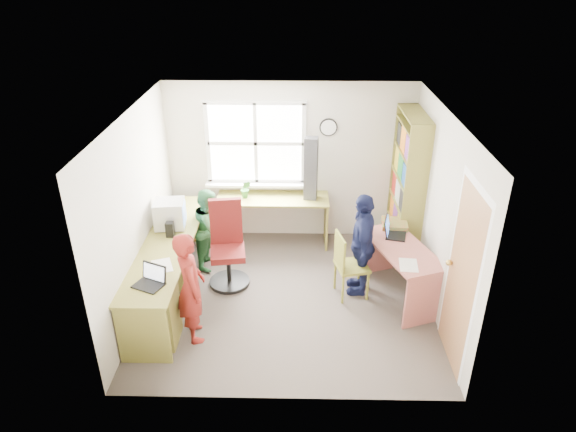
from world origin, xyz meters
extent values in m
cube|color=#443B35|center=(0.00, 0.00, -0.01)|extent=(3.60, 3.40, 0.02)
cube|color=white|center=(0.00, 0.00, 2.41)|extent=(3.60, 3.40, 0.02)
cube|color=beige|center=(0.00, 1.71, 1.20)|extent=(3.60, 0.02, 2.40)
cube|color=beige|center=(0.00, -1.71, 1.20)|extent=(3.60, 0.02, 2.40)
cube|color=beige|center=(-1.81, 0.00, 1.20)|extent=(0.02, 3.40, 2.40)
cube|color=beige|center=(1.81, 0.00, 1.20)|extent=(0.02, 3.40, 2.40)
cube|color=white|center=(-0.50, 1.69, 1.50)|extent=(1.40, 0.01, 1.20)
cube|color=white|center=(-0.50, 1.68, 1.50)|extent=(1.48, 0.04, 1.28)
cube|color=#A57247|center=(1.79, -1.05, 1.00)|extent=(0.02, 0.82, 2.00)
sphere|color=gold|center=(1.75, -0.72, 1.00)|extent=(0.07, 0.07, 0.07)
cylinder|color=black|center=(0.55, 1.68, 1.75)|extent=(0.26, 0.03, 0.26)
cylinder|color=white|center=(0.55, 1.66, 1.75)|extent=(0.22, 0.01, 0.22)
cube|color=olive|center=(-1.50, 0.10, 0.73)|extent=(0.60, 2.70, 0.03)
cube|color=olive|center=(-0.25, 1.42, 0.73)|extent=(1.65, 0.56, 0.03)
cube|color=olive|center=(-1.50, 0.10, 0.36)|extent=(0.56, 0.03, 0.72)
cube|color=olive|center=(-1.50, -1.22, 0.36)|extent=(0.56, 0.03, 0.72)
cube|color=olive|center=(-1.50, 1.42, 0.36)|extent=(0.56, 0.03, 0.72)
cube|color=olive|center=(0.55, 1.42, 0.36)|extent=(0.03, 0.52, 0.72)
cube|color=olive|center=(-1.50, -0.85, 0.36)|extent=(0.54, 0.45, 0.72)
cube|color=#BA665D|center=(1.41, 0.06, 0.71)|extent=(0.97, 1.38, 0.03)
cube|color=#BA665D|center=(1.62, -0.51, 0.35)|extent=(0.52, 0.21, 0.70)
cube|color=#BA665D|center=(1.21, 0.63, 0.35)|extent=(0.52, 0.21, 0.70)
cube|color=olive|center=(1.65, 0.68, 1.05)|extent=(0.30, 0.02, 2.10)
cube|color=olive|center=(1.65, 1.68, 1.05)|extent=(0.30, 0.02, 2.10)
cube|color=olive|center=(1.65, 1.18, 2.09)|extent=(0.30, 1.00, 0.02)
cube|color=olive|center=(1.65, 1.18, 0.06)|extent=(0.30, 1.00, 0.02)
cube|color=olive|center=(1.65, 1.18, 0.42)|extent=(0.30, 1.00, 0.02)
cube|color=olive|center=(1.65, 1.18, 0.80)|extent=(0.30, 1.00, 0.02)
cube|color=olive|center=(1.65, 1.18, 1.18)|extent=(0.30, 1.00, 0.02)
cube|color=olive|center=(1.65, 1.18, 1.56)|extent=(0.30, 1.00, 0.02)
cube|color=olive|center=(1.65, 1.18, 1.94)|extent=(0.30, 1.00, 0.02)
cube|color=red|center=(1.65, 0.88, 0.21)|extent=(0.25, 0.28, 0.27)
cube|color=#1A4B9D|center=(1.65, 1.20, 0.21)|extent=(0.25, 0.30, 0.29)
cube|color=#1F8337|center=(1.65, 1.50, 0.22)|extent=(0.25, 0.26, 0.30)
cube|color=gold|center=(1.65, 0.88, 0.58)|extent=(0.25, 0.28, 0.30)
cube|color=#783483|center=(1.65, 1.20, 0.59)|extent=(0.25, 0.30, 0.32)
cube|color=orange|center=(1.65, 1.50, 0.57)|extent=(0.25, 0.26, 0.29)
cube|color=#272727|center=(1.65, 0.88, 0.97)|extent=(0.25, 0.28, 0.32)
cube|color=silver|center=(1.65, 1.20, 0.95)|extent=(0.25, 0.30, 0.29)
cube|color=red|center=(1.65, 1.50, 0.96)|extent=(0.25, 0.26, 0.30)
cube|color=#1A4B9D|center=(1.65, 0.88, 1.33)|extent=(0.25, 0.28, 0.29)
cube|color=#1F8337|center=(1.65, 1.20, 1.34)|extent=(0.25, 0.30, 0.30)
cube|color=gold|center=(1.65, 1.50, 1.35)|extent=(0.25, 0.26, 0.32)
cube|color=#783483|center=(1.65, 0.88, 1.72)|extent=(0.25, 0.28, 0.30)
cube|color=orange|center=(1.65, 1.20, 1.73)|extent=(0.25, 0.30, 0.32)
cube|color=#272727|center=(1.65, 1.50, 1.71)|extent=(0.25, 0.26, 0.29)
cylinder|color=black|center=(-0.79, 0.29, 0.03)|extent=(0.61, 0.61, 0.05)
cylinder|color=black|center=(-0.79, 0.29, 0.25)|extent=(0.07, 0.07, 0.40)
cube|color=#581210|center=(-0.79, 0.29, 0.48)|extent=(0.50, 0.50, 0.09)
cube|color=#581210|center=(-0.82, 0.50, 0.84)|extent=(0.43, 0.14, 0.63)
cylinder|color=olive|center=(0.70, -0.11, 0.21)|extent=(0.04, 0.04, 0.41)
cylinder|color=olive|center=(1.02, -0.03, 0.21)|extent=(0.04, 0.04, 0.41)
cylinder|color=olive|center=(0.62, 0.21, 0.21)|extent=(0.04, 0.04, 0.41)
cylinder|color=olive|center=(0.94, 0.29, 0.21)|extent=(0.04, 0.04, 0.41)
cube|color=olive|center=(0.82, 0.09, 0.42)|extent=(0.46, 0.46, 0.04)
cube|color=olive|center=(0.65, 0.05, 0.66)|extent=(0.11, 0.36, 0.46)
cube|color=silver|center=(-1.55, 0.49, 0.76)|extent=(0.30, 0.25, 0.02)
cube|color=silver|center=(-1.55, 0.49, 0.94)|extent=(0.41, 0.37, 0.36)
cube|color=#3F72F2|center=(-1.36, 0.51, 0.94)|extent=(0.03, 0.30, 0.26)
cube|color=black|center=(-1.49, -0.86, 0.76)|extent=(0.37, 0.33, 0.02)
cube|color=black|center=(-1.44, -0.75, 0.86)|extent=(0.30, 0.18, 0.20)
cube|color=white|center=(-1.45, -0.76, 0.86)|extent=(0.26, 0.14, 0.17)
cube|color=black|center=(1.39, 0.38, 0.73)|extent=(0.32, 0.39, 0.02)
cube|color=black|center=(1.27, 0.41, 0.84)|extent=(0.14, 0.34, 0.22)
cube|color=#3F72F2|center=(1.28, 0.41, 0.84)|extent=(0.11, 0.30, 0.18)
cube|color=black|center=(-1.50, 0.24, 0.85)|extent=(0.10, 0.10, 0.20)
cube|color=black|center=(-1.49, 0.79, 0.84)|extent=(0.09, 0.09, 0.19)
cube|color=black|center=(0.31, 1.42, 1.21)|extent=(0.21, 0.19, 0.93)
cube|color=red|center=(1.41, 0.62, 0.76)|extent=(0.36, 0.36, 0.07)
cube|color=silver|center=(-1.44, -0.46, 0.75)|extent=(0.31, 0.37, 0.00)
cube|color=silver|center=(1.42, -0.35, 0.73)|extent=(0.24, 0.32, 0.00)
imported|color=#30712D|center=(-0.64, 1.43, 0.89)|extent=(0.17, 0.14, 0.27)
imported|color=maroon|center=(-1.06, -0.76, 0.67)|extent=(0.47, 0.57, 1.34)
imported|color=#2D713C|center=(-1.09, 0.79, 0.58)|extent=(0.51, 0.62, 1.15)
imported|color=#13183C|center=(0.94, 0.19, 0.69)|extent=(0.41, 0.84, 1.38)
camera|label=1|loc=(0.11, -5.43, 3.96)|focal=32.00mm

